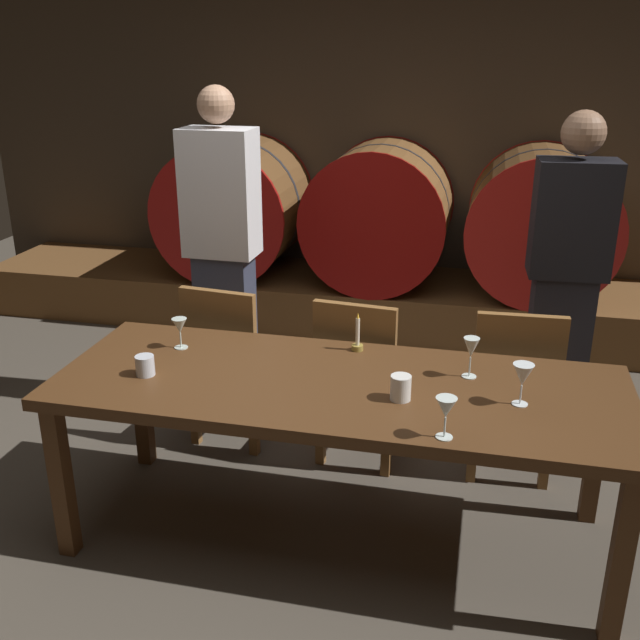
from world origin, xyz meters
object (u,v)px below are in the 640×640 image
object	(u,v)px
chair_right	(514,384)
wine_glass_far_right	(523,376)
wine_barrel_center	(380,214)
wine_glass_center_left	(446,409)
guest_left	(223,254)
wine_barrel_left	(236,207)
dining_table	(339,397)
guest_right	(565,282)
wine_barrel_right	(541,222)
candle_center	(357,341)
wine_glass_far_left	(180,327)
cup_right	(401,388)
cup_left	(145,366)
chair_left	(230,356)
chair_center	(360,373)
wine_glass_center_right	(471,349)

from	to	relation	value
chair_right	wine_glass_far_right	world-z (taller)	wine_glass_far_right
wine_barrel_center	wine_glass_center_left	xyz separation A→B (m)	(0.67, -2.88, -0.01)
guest_left	wine_barrel_left	bearing A→B (deg)	-72.20
dining_table	guest_right	xyz separation A→B (m)	(0.93, 1.08, 0.22)
guest_right	wine_glass_center_left	xyz separation A→B (m)	(-0.49, -1.43, -0.04)
dining_table	guest_left	world-z (taller)	guest_left
wine_barrel_right	candle_center	size ratio (longest dim) A/B	5.69
chair_right	guest_right	xyz separation A→B (m)	(0.22, 0.41, 0.39)
wine_glass_far_left	cup_right	world-z (taller)	wine_glass_far_left
wine_glass_far_left	guest_left	bearing A→B (deg)	96.90
wine_barrel_right	cup_right	xyz separation A→B (m)	(-0.63, -2.62, -0.07)
chair_right	cup_left	xyz separation A→B (m)	(-1.50, -0.78, 0.29)
dining_table	chair_left	distance (m)	1.00
chair_right	candle_center	world-z (taller)	candle_center
wine_barrel_right	guest_right	xyz separation A→B (m)	(0.05, -1.45, 0.03)
wine_barrel_right	chair_left	size ratio (longest dim) A/B	1.13
wine_barrel_right	wine_glass_center_left	world-z (taller)	wine_barrel_right
chair_right	guest_right	size ratio (longest dim) A/B	0.51
wine_barrel_right	wine_glass_center_left	bearing A→B (deg)	-98.78
chair_center	guest_right	xyz separation A→B (m)	(0.96, 0.45, 0.39)
wine_barrel_center	guest_left	world-z (taller)	guest_left
wine_glass_center_right	wine_barrel_right	bearing A→B (deg)	80.84
candle_center	chair_left	bearing A→B (deg)	155.08
guest_left	wine_glass_far_right	distance (m)	1.89
guest_right	candle_center	distance (m)	1.19
wine_barrel_right	wine_glass_far_left	bearing A→B (deg)	-125.03
cup_right	chair_center	bearing A→B (deg)	111.24
wine_barrel_left	cup_right	world-z (taller)	wine_barrel_left
chair_center	wine_glass_center_left	size ratio (longest dim) A/B	5.78
chair_center	guest_right	distance (m)	1.13
chair_right	guest_right	world-z (taller)	guest_right
wine_barrel_left	candle_center	xyz separation A→B (m)	(1.32, -2.19, -0.07)
wine_barrel_left	wine_barrel_right	bearing A→B (deg)	0.00
wine_barrel_left	guest_right	distance (m)	2.67
chair_left	wine_glass_far_right	world-z (taller)	wine_glass_far_right
wine_barrel_right	guest_right	world-z (taller)	guest_right
chair_center	candle_center	bearing A→B (deg)	103.03
guest_left	wine_glass_center_left	world-z (taller)	guest_left
wine_barrel_center	chair_left	xyz separation A→B (m)	(-0.49, -1.85, -0.37)
cup_left	cup_right	world-z (taller)	cup_right
wine_glass_far_left	wine_glass_center_right	bearing A→B (deg)	-0.77
wine_glass_center_left	cup_left	distance (m)	1.25
chair_right	wine_glass_far_left	xyz separation A→B (m)	(-1.47, -0.48, 0.35)
wine_barrel_left	cup_left	xyz separation A→B (m)	(0.53, -2.64, -0.08)
wine_glass_center_right	wine_barrel_center	bearing A→B (deg)	107.18
wine_barrel_center	dining_table	distance (m)	2.54
chair_left	chair_center	size ratio (longest dim) A/B	1.00
candle_center	cup_right	distance (m)	0.50
wine_barrel_left	wine_glass_center_left	world-z (taller)	wine_barrel_left
wine_barrel_left	chair_left	world-z (taller)	wine_barrel_left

